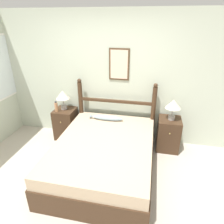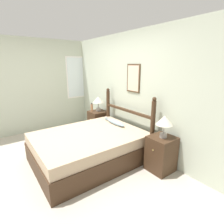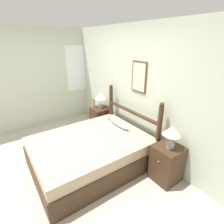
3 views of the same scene
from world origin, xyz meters
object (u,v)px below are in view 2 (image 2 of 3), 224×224
(bottle, at_px, (92,107))
(bed, at_px, (89,147))
(nightstand_right, at_px, (161,154))
(fish_pillow, at_px, (115,122))
(nightstand_left, at_px, (98,123))
(table_lamp_left, at_px, (98,100))
(table_lamp_right, at_px, (164,122))

(bottle, bearing_deg, bed, -32.64)
(nightstand_right, xyz_separation_m, fish_pillow, (-1.20, -0.13, 0.29))
(nightstand_left, distance_m, nightstand_right, 2.14)
(table_lamp_left, bearing_deg, bed, -39.81)
(nightstand_right, bearing_deg, nightstand_left, 180.00)
(bed, relative_size, table_lamp_left, 5.22)
(nightstand_right, distance_m, bottle, 2.30)
(bed, bearing_deg, nightstand_left, 140.76)
(table_lamp_right, relative_size, fish_pillow, 0.60)
(bed, bearing_deg, table_lamp_left, 140.19)
(bed, distance_m, nightstand_right, 1.38)
(bed, xyz_separation_m, fish_pillow, (-0.13, 0.75, 0.33))
(table_lamp_left, bearing_deg, table_lamp_right, -1.00)
(bed, height_order, bottle, bottle)
(nightstand_left, relative_size, bottle, 2.85)
(nightstand_right, height_order, bottle, bottle)
(bottle, bearing_deg, table_lamp_right, 2.77)
(nightstand_right, bearing_deg, table_lamp_left, 179.09)
(bed, height_order, table_lamp_left, table_lamp_left)
(table_lamp_right, bearing_deg, nightstand_left, 179.90)
(bottle, relative_size, fish_pillow, 0.35)
(table_lamp_left, distance_m, fish_pillow, 1.02)
(fish_pillow, bearing_deg, bottle, 179.28)
(fish_pillow, bearing_deg, table_lamp_left, 170.44)
(nightstand_right, distance_m, table_lamp_right, 0.61)
(table_lamp_right, bearing_deg, table_lamp_left, 179.00)
(nightstand_left, bearing_deg, table_lamp_right, -0.10)
(nightstand_left, relative_size, fish_pillow, 0.99)
(bed, bearing_deg, table_lamp_right, 38.73)
(nightstand_left, bearing_deg, nightstand_right, 0.00)
(bottle, bearing_deg, fish_pillow, -0.72)
(bed, height_order, fish_pillow, fish_pillow)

